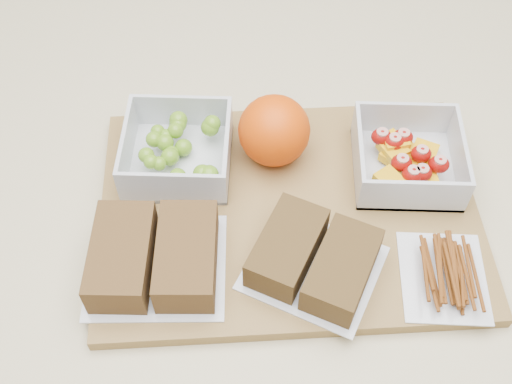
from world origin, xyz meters
TOP-DOWN VIEW (x-y plane):
  - counter at (0.00, 0.00)m, footprint 1.20×0.90m
  - cutting_board at (0.02, 0.00)m, footprint 0.45×0.34m
  - grape_container at (-0.11, 0.06)m, footprint 0.12×0.12m
  - fruit_container at (0.15, 0.06)m, footprint 0.12×0.12m
  - orange at (0.00, 0.08)m, footprint 0.08×0.08m
  - sandwich_bag_left at (-0.12, -0.08)m, footprint 0.15×0.13m
  - sandwich_bag_center at (0.05, -0.07)m, footprint 0.17×0.16m
  - pretzel_bag at (0.18, -0.08)m, footprint 0.09×0.11m

SIDE VIEW (x-z plane):
  - counter at x=0.00m, z-range 0.00..0.90m
  - cutting_board at x=0.02m, z-range 0.90..0.92m
  - pretzel_bag at x=0.18m, z-range 0.92..0.94m
  - fruit_container at x=0.15m, z-range 0.91..0.96m
  - sandwich_bag_center at x=0.05m, z-range 0.92..0.96m
  - sandwich_bag_left at x=-0.12m, z-range 0.92..0.96m
  - grape_container at x=-0.11m, z-range 0.91..0.96m
  - orange at x=0.00m, z-range 0.92..1.00m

